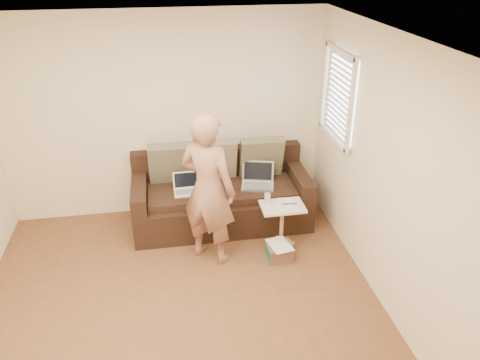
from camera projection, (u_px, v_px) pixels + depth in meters
The scene contains 17 objects.
floor at pixel (183, 325), 4.49m from camera, with size 4.50×4.50×0.00m, color brown.
ceiling at pixel (162, 48), 3.31m from camera, with size 4.50×4.50×0.00m, color white.
wall_back at pixel (165, 117), 5.87m from camera, with size 4.00×4.00×0.00m, color beige.
wall_right at pixel (399, 188), 4.20m from camera, with size 4.50×4.50×0.00m, color beige.
window_blinds at pixel (338, 96), 5.33m from camera, with size 0.12×0.88×1.08m, color white, non-canonical shape.
sofa at pixel (221, 193), 5.95m from camera, with size 2.20×0.95×0.85m, color black, non-canonical shape.
pillow_left at pixel (171, 163), 5.87m from camera, with size 0.55×0.14×0.55m, color brown, non-canonical shape.
pillow_mid at pixel (215, 160), 5.96m from camera, with size 0.55×0.14×0.55m, color #796956, non-canonical shape.
pillow_right at pixel (261, 157), 6.03m from camera, with size 0.55×0.14×0.55m, color brown, non-canonical shape.
laptop_silver at pixel (258, 187), 5.88m from camera, with size 0.40×0.29×0.27m, color #B7BABC, non-canonical shape.
laptop_white at pixel (187, 193), 5.75m from camera, with size 0.32×0.23×0.23m, color white, non-canonical shape.
person at pixel (208, 189), 5.07m from camera, with size 0.64×0.43×1.76m, color #A16B57.
side_table at pixel (282, 226), 5.54m from camera, with size 0.50×0.35×0.55m, color silver, non-canonical shape.
drinking_glass at pixel (267, 198), 5.44m from camera, with size 0.07×0.07×0.12m, color silver, non-canonical shape.
scissors at pixel (289, 204), 5.43m from camera, with size 0.18×0.10×0.02m, color silver, non-canonical shape.
paper_on_table at pixel (287, 204), 5.44m from camera, with size 0.21×0.30×0.00m, color white, non-canonical shape.
striped_box at pixel (279, 251), 5.40m from camera, with size 0.29×0.29×0.18m, color red, non-canonical shape.
Camera 1 is at (-0.04, -3.41, 3.28)m, focal length 35.25 mm.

